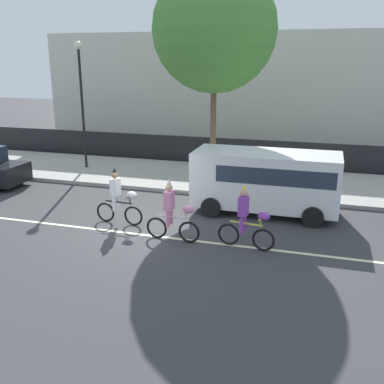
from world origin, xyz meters
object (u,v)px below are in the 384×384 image
at_px(parade_cyclist_purple, 247,221).
at_px(parade_cyclist_zebra, 119,199).
at_px(parked_van_white, 268,178).
at_px(street_lamp_post, 81,87).
at_px(parade_cyclist_pink, 173,214).

bearing_deg(parade_cyclist_purple, parade_cyclist_zebra, 170.11).
distance_m(parade_cyclist_zebra, parade_cyclist_purple, 4.43).
height_order(parade_cyclist_zebra, parked_van_white, parked_van_white).
xyz_separation_m(parade_cyclist_purple, street_lamp_post, (-9.15, 7.05, 3.15)).
relative_size(parade_cyclist_zebra, parade_cyclist_pink, 1.00).
xyz_separation_m(parade_cyclist_zebra, street_lamp_post, (-4.78, 6.29, 3.15)).
bearing_deg(parade_cyclist_zebra, parade_cyclist_pink, -21.27).
bearing_deg(parked_van_white, parade_cyclist_purple, -92.63).
distance_m(parked_van_white, street_lamp_post, 10.40).
height_order(parked_van_white, street_lamp_post, street_lamp_post).
bearing_deg(parade_cyclist_purple, parade_cyclist_pink, -177.93).
relative_size(parade_cyclist_pink, parade_cyclist_purple, 1.00).
relative_size(parade_cyclist_pink, parked_van_white, 0.38).
height_order(parade_cyclist_pink, parked_van_white, parked_van_white).
height_order(parade_cyclist_purple, parked_van_white, parked_van_white).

